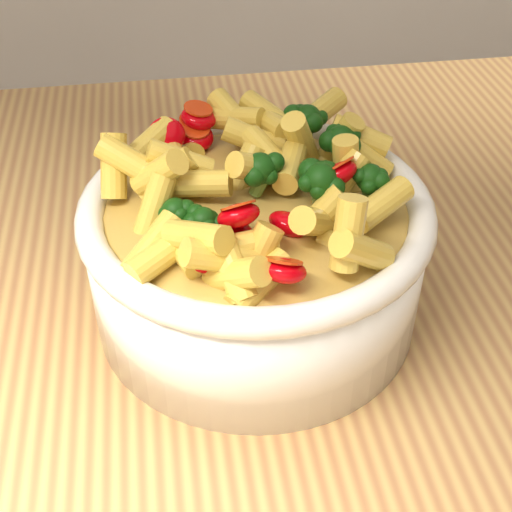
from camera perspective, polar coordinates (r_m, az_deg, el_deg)
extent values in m
cube|color=tan|center=(0.57, 8.22, -4.15)|extent=(1.20, 0.80, 0.04)
cylinder|color=white|center=(0.51, 0.00, -0.41)|extent=(0.23, 0.23, 0.09)
ellipsoid|color=white|center=(0.53, 0.00, -2.82)|extent=(0.21, 0.21, 0.03)
torus|color=white|center=(0.48, 0.00, 3.86)|extent=(0.24, 0.24, 0.02)
ellipsoid|color=gold|center=(0.48, 0.00, 3.86)|extent=(0.21, 0.21, 0.02)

